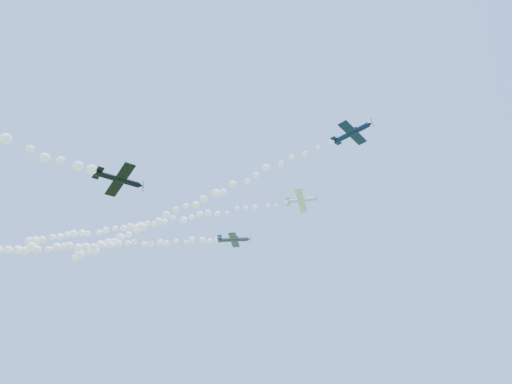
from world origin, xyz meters
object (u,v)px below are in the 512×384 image
at_px(plane_white, 301,200).
at_px(plane_black, 120,179).
at_px(plane_grey, 234,240).
at_px(plane_navy, 352,133).

relative_size(plane_white, plane_black, 0.99).
height_order(plane_white, plane_grey, plane_white).
xyz_separation_m(plane_navy, plane_black, (-33.20, -14.94, -9.04)).
bearing_deg(plane_navy, plane_grey, 161.17).
distance_m(plane_grey, plane_black, 35.43).
height_order(plane_grey, plane_black, plane_grey).
bearing_deg(plane_white, plane_navy, -64.86).
bearing_deg(plane_navy, plane_white, 137.17).
bearing_deg(plane_white, plane_grey, -161.68).
xyz_separation_m(plane_white, plane_navy, (18.03, -27.05, -6.59)).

